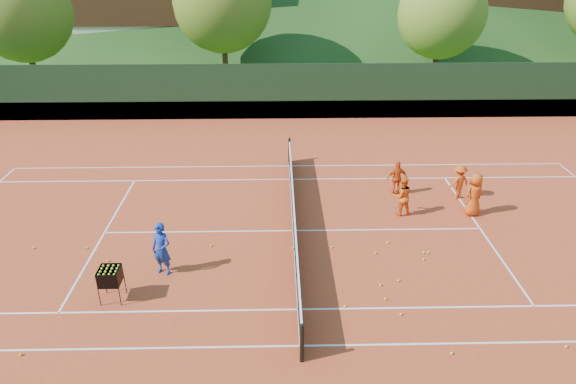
{
  "coord_description": "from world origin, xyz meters",
  "views": [
    {
      "loc": [
        -0.52,
        -15.01,
        9.0
      ],
      "look_at": [
        -0.19,
        0.0,
        1.5
      ],
      "focal_mm": 32.0,
      "sensor_mm": 36.0,
      "label": 1
    }
  ],
  "objects_px": {
    "coach": "(162,249)",
    "student_d": "(459,182)",
    "student_c": "(474,194)",
    "ball_hopper": "(110,277)",
    "tennis_net": "(294,218)",
    "student_b": "(397,178)",
    "student_a": "(402,196)"
  },
  "relations": [
    {
      "from": "student_b",
      "to": "student_c",
      "type": "relative_size",
      "value": 0.85
    },
    {
      "from": "student_b",
      "to": "ball_hopper",
      "type": "distance_m",
      "value": 11.08
    },
    {
      "from": "student_b",
      "to": "student_c",
      "type": "height_order",
      "value": "student_c"
    },
    {
      "from": "coach",
      "to": "student_a",
      "type": "height_order",
      "value": "coach"
    },
    {
      "from": "student_c",
      "to": "tennis_net",
      "type": "bearing_deg",
      "value": -13.68
    },
    {
      "from": "student_a",
      "to": "student_c",
      "type": "distance_m",
      "value": 2.55
    },
    {
      "from": "student_a",
      "to": "student_d",
      "type": "distance_m",
      "value": 2.74
    },
    {
      "from": "coach",
      "to": "ball_hopper",
      "type": "relative_size",
      "value": 1.66
    },
    {
      "from": "student_c",
      "to": "coach",
      "type": "bearing_deg",
      "value": -4.69
    },
    {
      "from": "coach",
      "to": "tennis_net",
      "type": "bearing_deg",
      "value": 52.6
    },
    {
      "from": "student_a",
      "to": "student_c",
      "type": "bearing_deg",
      "value": 168.27
    },
    {
      "from": "student_a",
      "to": "ball_hopper",
      "type": "relative_size",
      "value": 1.46
    },
    {
      "from": "tennis_net",
      "to": "student_b",
      "type": "bearing_deg",
      "value": 33.73
    },
    {
      "from": "coach",
      "to": "student_b",
      "type": "xyz_separation_m",
      "value": [
        7.97,
        5.05,
        -0.15
      ]
    },
    {
      "from": "student_d",
      "to": "coach",
      "type": "bearing_deg",
      "value": 2.46
    },
    {
      "from": "student_c",
      "to": "tennis_net",
      "type": "relative_size",
      "value": 0.13
    },
    {
      "from": "student_b",
      "to": "ball_hopper",
      "type": "relative_size",
      "value": 1.36
    },
    {
      "from": "tennis_net",
      "to": "ball_hopper",
      "type": "distance_m",
      "value": 6.21
    },
    {
      "from": "tennis_net",
      "to": "student_a",
      "type": "bearing_deg",
      "value": 15.55
    },
    {
      "from": "student_b",
      "to": "ball_hopper",
      "type": "xyz_separation_m",
      "value": [
        -9.13,
        -6.27,
        0.07
      ]
    },
    {
      "from": "student_a",
      "to": "student_b",
      "type": "height_order",
      "value": "student_a"
    },
    {
      "from": "student_a",
      "to": "tennis_net",
      "type": "bearing_deg",
      "value": 5.14
    },
    {
      "from": "student_c",
      "to": "ball_hopper",
      "type": "bearing_deg",
      "value": -1.0
    },
    {
      "from": "coach",
      "to": "student_d",
      "type": "relative_size",
      "value": 1.23
    },
    {
      "from": "coach",
      "to": "student_b",
      "type": "distance_m",
      "value": 9.44
    },
    {
      "from": "student_b",
      "to": "student_d",
      "type": "relative_size",
      "value": 1.01
    },
    {
      "from": "coach",
      "to": "student_c",
      "type": "bearing_deg",
      "value": 39.75
    },
    {
      "from": "coach",
      "to": "student_a",
      "type": "relative_size",
      "value": 1.13
    },
    {
      "from": "coach",
      "to": "tennis_net",
      "type": "relative_size",
      "value": 0.14
    },
    {
      "from": "student_d",
      "to": "tennis_net",
      "type": "bearing_deg",
      "value": -1.86
    },
    {
      "from": "student_a",
      "to": "student_b",
      "type": "xyz_separation_m",
      "value": [
        0.18,
        1.63,
        -0.05
      ]
    },
    {
      "from": "student_b",
      "to": "tennis_net",
      "type": "height_order",
      "value": "student_b"
    }
  ]
}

